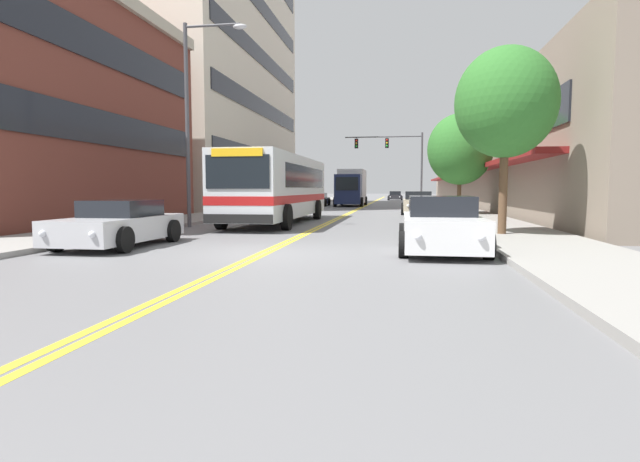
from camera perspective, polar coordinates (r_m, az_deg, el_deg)
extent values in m
plane|color=slate|center=(48.98, 5.36, 2.97)|extent=(240.00, 240.00, 0.00)
cube|color=gray|center=(49.96, -2.79, 3.10)|extent=(3.18, 106.00, 0.14)
cube|color=gray|center=(49.01, 13.67, 2.94)|extent=(3.18, 106.00, 0.14)
cube|color=yellow|center=(48.99, 5.25, 2.98)|extent=(0.14, 106.00, 0.01)
cube|color=yellow|center=(48.97, 5.48, 2.97)|extent=(0.14, 106.00, 0.01)
cube|color=brown|center=(26.53, -30.72, 11.85)|extent=(9.00, 15.80, 10.24)
cube|color=black|center=(23.80, -22.05, 10.57)|extent=(0.08, 13.91, 1.40)
cube|color=black|center=(24.37, -22.30, 18.25)|extent=(0.08, 13.91, 1.40)
cube|color=beige|center=(48.75, -13.74, 18.34)|extent=(12.00, 27.11, 26.14)
cube|color=black|center=(45.48, -6.41, 8.31)|extent=(0.08, 24.94, 1.40)
cube|color=black|center=(45.95, -6.46, 13.74)|extent=(0.08, 24.94, 1.40)
cube|color=black|center=(46.83, -6.52, 19.01)|extent=(0.08, 24.94, 1.40)
cube|color=black|center=(48.09, -6.57, 24.05)|extent=(0.08, 24.94, 1.40)
cube|color=gray|center=(49.83, 20.52, 6.94)|extent=(8.00, 68.00, 7.33)
cube|color=maroon|center=(49.12, 15.25, 6.21)|extent=(1.10, 61.20, 0.24)
cube|color=black|center=(49.25, 15.89, 8.11)|extent=(0.08, 61.20, 1.40)
cube|color=silver|center=(23.07, -4.84, 5.09)|extent=(2.54, 11.47, 2.66)
cube|color=#B21919|center=(23.08, -4.83, 3.77)|extent=(2.56, 11.49, 0.32)
cube|color=black|center=(23.64, -4.50, 6.12)|extent=(2.57, 8.95, 0.96)
cube|color=black|center=(17.55, -9.44, 6.70)|extent=(2.29, 0.04, 1.17)
cube|color=yellow|center=(17.58, -9.48, 8.87)|extent=(1.83, 0.06, 0.28)
cube|color=black|center=(17.56, -9.39, 1.37)|extent=(2.49, 0.08, 0.32)
cylinder|color=black|center=(19.76, -11.24, 1.64)|extent=(0.30, 1.00, 1.00)
cylinder|color=black|center=(19.01, -3.85, 1.59)|extent=(0.30, 1.00, 1.00)
cylinder|color=black|center=(26.48, -5.90, 2.49)|extent=(0.30, 1.00, 1.00)
cylinder|color=black|center=(25.92, -0.32, 2.47)|extent=(0.30, 1.00, 1.00)
cube|color=#38383D|center=(39.60, -1.80, 3.31)|extent=(1.95, 4.29, 0.69)
cube|color=black|center=(39.75, -1.75, 4.11)|extent=(1.68, 1.89, 0.41)
cylinder|color=black|center=(38.51, -3.63, 2.97)|extent=(0.22, 0.65, 0.65)
cylinder|color=black|center=(38.11, -0.71, 2.96)|extent=(0.22, 0.65, 0.65)
cylinder|color=black|center=(41.10, -2.81, 3.09)|extent=(0.22, 0.65, 0.65)
cylinder|color=black|center=(40.74, -0.06, 3.08)|extent=(0.22, 0.65, 0.65)
sphere|color=silver|center=(37.62, -3.45, 3.28)|extent=(0.16, 0.16, 0.16)
sphere|color=silver|center=(37.34, -1.41, 3.28)|extent=(0.16, 0.16, 0.16)
cube|color=red|center=(41.85, -2.18, 3.44)|extent=(0.18, 0.04, 0.10)
cube|color=red|center=(41.59, -0.28, 3.44)|extent=(0.18, 0.04, 0.10)
cube|color=#19234C|center=(46.40, -0.32, 3.48)|extent=(1.81, 4.05, 0.58)
cube|color=black|center=(46.55, -0.29, 4.11)|extent=(1.56, 1.78, 0.42)
cylinder|color=black|center=(45.33, -1.74, 3.28)|extent=(0.22, 0.69, 0.69)
cylinder|color=black|center=(45.01, 0.58, 3.27)|extent=(0.22, 0.69, 0.69)
cylinder|color=black|center=(47.80, -1.17, 3.36)|extent=(0.22, 0.69, 0.69)
cylinder|color=black|center=(47.50, 1.04, 3.35)|extent=(0.22, 0.69, 0.69)
sphere|color=silver|center=(44.49, -1.57, 3.46)|extent=(0.16, 0.16, 0.16)
sphere|color=silver|center=(44.27, 0.05, 3.46)|extent=(0.16, 0.16, 0.16)
cube|color=red|center=(48.51, -0.68, 3.58)|extent=(0.18, 0.04, 0.10)
cube|color=red|center=(48.31, 0.84, 3.57)|extent=(0.18, 0.04, 0.10)
cube|color=#B7B7BC|center=(14.68, -21.99, 0.30)|extent=(1.81, 4.28, 0.63)
cube|color=black|center=(14.80, -21.71, 2.44)|extent=(1.56, 1.88, 0.45)
cylinder|color=black|center=(14.13, -27.97, -0.77)|extent=(0.22, 0.66, 0.66)
cylinder|color=black|center=(13.09, -21.49, -0.94)|extent=(0.22, 0.66, 0.66)
cylinder|color=black|center=(16.31, -22.35, 0.11)|extent=(0.22, 0.66, 0.66)
cylinder|color=black|center=(15.42, -16.46, 0.02)|extent=(0.22, 0.66, 0.66)
sphere|color=silver|center=(13.27, -29.16, -0.27)|extent=(0.16, 0.16, 0.16)
sphere|color=silver|center=(12.53, -24.61, -0.37)|extent=(0.16, 0.16, 0.16)
cube|color=red|center=(16.86, -20.11, 1.00)|extent=(0.18, 0.04, 0.10)
cube|color=red|center=(16.26, -16.10, 0.98)|extent=(0.18, 0.04, 0.10)
cube|color=white|center=(12.91, 13.66, 0.09)|extent=(1.83, 4.46, 0.73)
cube|color=black|center=(13.06, 13.65, 2.83)|extent=(1.57, 1.96, 0.49)
cylinder|color=black|center=(11.52, 9.52, -1.53)|extent=(0.22, 0.61, 0.61)
cylinder|color=black|center=(11.68, 18.73, -1.64)|extent=(0.22, 0.61, 0.61)
cylinder|color=black|center=(14.27, 9.47, -0.32)|extent=(0.22, 0.61, 0.61)
cylinder|color=black|center=(14.40, 16.93, -0.41)|extent=(0.22, 0.61, 0.61)
sphere|color=silver|center=(10.64, 11.16, -0.65)|extent=(0.16, 0.16, 0.16)
sphere|color=silver|center=(10.76, 17.98, -0.74)|extent=(0.16, 0.16, 0.16)
cube|color=red|center=(15.11, 10.52, 0.96)|extent=(0.18, 0.04, 0.10)
cube|color=red|center=(15.20, 15.48, 0.88)|extent=(0.18, 0.04, 0.10)
cube|color=beige|center=(31.83, 11.13, 2.91)|extent=(1.81, 4.44, 0.74)
cube|color=black|center=(31.99, 11.14, 4.03)|extent=(1.56, 1.95, 0.49)
cylinder|color=black|center=(30.45, 9.46, 2.44)|extent=(0.22, 0.67, 0.67)
cylinder|color=black|center=(30.51, 12.95, 2.39)|extent=(0.22, 0.67, 0.67)
cylinder|color=black|center=(33.20, 9.44, 2.63)|extent=(0.22, 0.67, 0.67)
cylinder|color=black|center=(33.26, 12.65, 2.58)|extent=(0.22, 0.67, 0.67)
sphere|color=silver|center=(29.58, 10.04, 2.86)|extent=(0.16, 0.16, 0.16)
sphere|color=silver|center=(29.62, 12.50, 2.82)|extent=(0.16, 0.16, 0.16)
cube|color=red|center=(34.04, 9.91, 3.11)|extent=(0.18, 0.04, 0.10)
cube|color=red|center=(34.08, 12.11, 3.08)|extent=(0.18, 0.04, 0.10)
cube|color=#232328|center=(71.20, 8.59, 3.88)|extent=(1.79, 4.72, 0.59)
cube|color=black|center=(71.38, 8.60, 4.32)|extent=(1.54, 2.08, 0.50)
cylinder|color=black|center=(69.76, 7.82, 3.74)|extent=(0.22, 0.60, 0.60)
cylinder|color=black|center=(69.73, 9.33, 3.72)|extent=(0.22, 0.60, 0.60)
cylinder|color=black|center=(72.68, 7.88, 3.78)|extent=(0.22, 0.60, 0.60)
cylinder|color=black|center=(72.66, 9.33, 3.76)|extent=(0.22, 0.60, 0.60)
sphere|color=silver|center=(68.83, 8.05, 3.88)|extent=(0.16, 0.16, 0.16)
sphere|color=silver|center=(68.81, 9.09, 3.87)|extent=(0.16, 0.16, 0.16)
cube|color=red|center=(73.58, 8.11, 3.94)|extent=(0.18, 0.04, 0.10)
cube|color=red|center=(73.56, 9.12, 3.92)|extent=(0.18, 0.04, 0.10)
cube|color=#19234C|center=(44.16, 3.25, 4.79)|extent=(2.27, 2.21, 2.59)
cube|color=black|center=(43.05, 3.10, 5.41)|extent=(1.93, 0.04, 1.14)
cube|color=white|center=(47.83, 3.72, 5.11)|extent=(2.31, 5.15, 3.12)
cylinder|color=black|center=(44.32, 1.75, 3.34)|extent=(0.28, 0.84, 0.84)
cylinder|color=black|center=(44.07, 4.75, 3.32)|extent=(0.28, 0.84, 0.84)
cylinder|color=black|center=(49.50, 2.54, 3.49)|extent=(0.28, 0.84, 0.84)
cylinder|color=black|center=(49.28, 5.23, 3.47)|extent=(0.28, 0.84, 0.84)
cylinder|color=#47474C|center=(48.70, 11.54, 6.94)|extent=(0.18, 0.18, 6.90)
cylinder|color=#47474C|center=(48.91, 7.24, 10.63)|extent=(7.32, 0.11, 0.11)
cube|color=black|center=(48.84, 7.66, 9.93)|extent=(0.34, 0.26, 0.92)
sphere|color=red|center=(48.71, 7.66, 10.27)|extent=(0.18, 0.18, 0.18)
sphere|color=yellow|center=(48.68, 7.66, 9.94)|extent=(0.18, 0.18, 0.18)
sphere|color=green|center=(48.66, 7.65, 9.62)|extent=(0.18, 0.18, 0.18)
cylinder|color=black|center=(48.89, 7.67, 10.54)|extent=(0.02, 0.02, 0.14)
cube|color=black|center=(49.01, 4.19, 9.94)|extent=(0.34, 0.26, 0.92)
sphere|color=red|center=(48.88, 4.17, 10.28)|extent=(0.18, 0.18, 0.18)
sphere|color=yellow|center=(48.85, 4.17, 9.95)|extent=(0.18, 0.18, 0.18)
sphere|color=green|center=(48.83, 4.17, 9.63)|extent=(0.18, 0.18, 0.18)
cylinder|color=black|center=(49.06, 4.19, 10.55)|extent=(0.02, 0.02, 0.14)
cylinder|color=#47474C|center=(21.33, -14.92, 11.43)|extent=(0.16, 0.16, 8.16)
cylinder|color=#47474C|center=(21.73, -12.21, 21.98)|extent=(2.27, 0.10, 0.10)
ellipsoid|color=#B2B2B7|center=(21.33, -9.14, 22.07)|extent=(0.56, 0.28, 0.20)
cylinder|color=brown|center=(16.89, 20.19, 4.44)|extent=(0.26, 0.26, 2.79)
ellipsoid|color=#2D6B28|center=(17.11, 20.46, 13.60)|extent=(3.13, 3.13, 3.44)
cylinder|color=brown|center=(30.09, 15.60, 3.97)|extent=(0.23, 0.23, 2.13)
ellipsoid|color=#2D6B28|center=(30.17, 15.72, 8.99)|extent=(3.71, 3.71, 4.09)
cylinder|color=yellow|center=(23.93, 15.58, 1.96)|extent=(0.22, 0.22, 0.60)
sphere|color=yellow|center=(23.92, 15.60, 2.80)|extent=(0.20, 0.20, 0.20)
cylinder|color=yellow|center=(23.92, 15.23, 2.12)|extent=(0.08, 0.10, 0.10)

